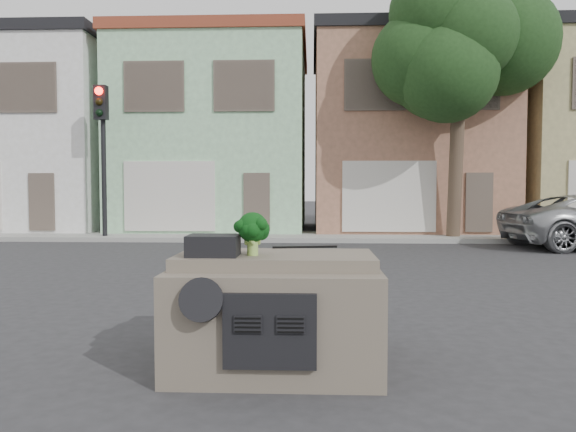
{
  "coord_description": "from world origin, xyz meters",
  "views": [
    {
      "loc": [
        0.36,
        -8.62,
        1.78
      ],
      "look_at": [
        -0.04,
        0.5,
        1.3
      ],
      "focal_mm": 35.0,
      "sensor_mm": 36.0,
      "label": 1
    }
  ],
  "objects": [
    {
      "name": "traffic_signal",
      "position": [
        -6.5,
        9.5,
        2.55
      ],
      "size": [
        0.4,
        0.4,
        5.1
      ],
      "primitive_type": "cube",
      "color": "black",
      "rests_on": "ground"
    },
    {
      "name": "tree_near",
      "position": [
        5.0,
        9.8,
        4.25
      ],
      "size": [
        4.4,
        4.0,
        8.5
      ],
      "primitive_type": "cube",
      "color": "#1C3B17",
      "rests_on": "ground"
    },
    {
      "name": "townhouse_tan",
      "position": [
        4.0,
        14.5,
        3.77
      ],
      "size": [
        7.2,
        8.2,
        7.55
      ],
      "primitive_type": "cube",
      "color": "#9F6C53",
      "rests_on": "ground"
    },
    {
      "name": "broccoli",
      "position": [
        -0.21,
        -3.29,
        1.33
      ],
      "size": [
        0.44,
        0.44,
        0.42
      ],
      "primitive_type": "cube",
      "rotation": [
        0.0,
        0.0,
        4.37
      ],
      "color": "black",
      "rests_on": "car_dashboard"
    },
    {
      "name": "townhouse_white",
      "position": [
        -11.0,
        14.5,
        3.77
      ],
      "size": [
        7.2,
        8.2,
        7.55
      ],
      "primitive_type": "cube",
      "color": "white",
      "rests_on": "ground"
    },
    {
      "name": "instrument_hump",
      "position": [
        -0.58,
        -3.35,
        1.22
      ],
      "size": [
        0.48,
        0.38,
        0.2
      ],
      "primitive_type": "cube",
      "color": "black",
      "rests_on": "car_dashboard"
    },
    {
      "name": "townhouse_mint",
      "position": [
        -3.5,
        14.5,
        3.77
      ],
      "size": [
        7.2,
        8.2,
        7.55
      ],
      "primitive_type": "cube",
      "color": "#A0D7A5",
      "rests_on": "ground"
    },
    {
      "name": "wiper_arm",
      "position": [
        0.28,
        -2.62,
        1.13
      ],
      "size": [
        0.69,
        0.15,
        0.02
      ],
      "primitive_type": "cube",
      "rotation": [
        0.0,
        0.0,
        0.17
      ],
      "color": "black",
      "rests_on": "car_dashboard"
    },
    {
      "name": "ground_plane",
      "position": [
        0.0,
        0.0,
        0.0
      ],
      "size": [
        120.0,
        120.0,
        0.0
      ],
      "primitive_type": "plane",
      "color": "#303033",
      "rests_on": "ground"
    },
    {
      "name": "sidewalk",
      "position": [
        0.0,
        10.5,
        0.07
      ],
      "size": [
        40.0,
        3.0,
        0.15
      ],
      "primitive_type": "cube",
      "color": "gray",
      "rests_on": "ground"
    },
    {
      "name": "car_dashboard",
      "position": [
        0.0,
        -3.0,
        0.56
      ],
      "size": [
        2.0,
        1.8,
        1.12
      ],
      "primitive_type": "cube",
      "color": "#675D4F",
      "rests_on": "ground"
    }
  ]
}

